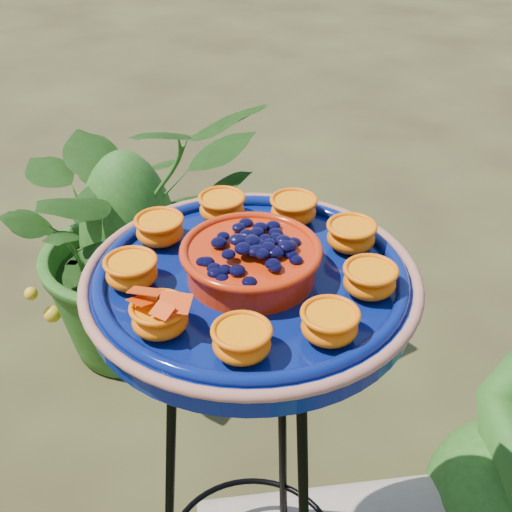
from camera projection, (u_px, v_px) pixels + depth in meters
name	position (u px, v px, depth m)	size (l,w,h in m)	color
tripod_stand	(252.00, 466.00, 1.17)	(0.35, 0.36, 0.87)	black
feeder_dish	(251.00, 278.00, 0.96)	(0.49, 0.49, 0.10)	#071456
shrub_back_left	(129.00, 228.00, 2.02)	(0.73, 0.63, 0.81)	#234612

